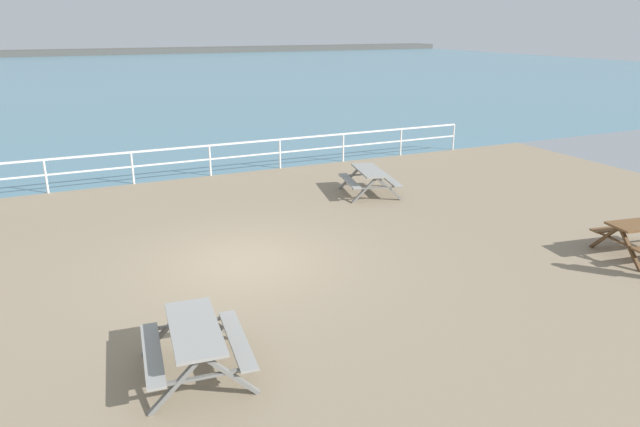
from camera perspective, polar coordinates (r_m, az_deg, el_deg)
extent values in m
cube|color=gray|center=(12.86, -7.43, -5.17)|extent=(30.00, 24.00, 0.20)
cube|color=teal|center=(64.34, -22.35, 12.50)|extent=(142.00, 90.00, 0.01)
cube|color=#4C4C47|center=(107.22, -23.82, 14.11)|extent=(142.00, 6.00, 1.80)
cube|color=white|center=(19.75, -14.51, 6.21)|extent=(23.00, 0.06, 0.06)
cube|color=white|center=(19.85, -14.41, 4.87)|extent=(23.00, 0.05, 0.05)
cylinder|color=white|center=(19.57, -25.46, 3.31)|extent=(0.07, 0.07, 1.05)
cylinder|color=white|center=(19.68, -18.04, 4.28)|extent=(0.07, 0.07, 1.05)
cylinder|color=white|center=(20.12, -10.82, 5.15)|extent=(0.07, 0.07, 1.05)
cylinder|color=white|center=(20.87, -3.99, 5.89)|extent=(0.07, 0.07, 1.05)
cylinder|color=white|center=(21.89, 2.30, 6.51)|extent=(0.07, 0.07, 1.05)
cylinder|color=white|center=(23.15, 7.98, 6.99)|extent=(0.07, 0.07, 1.05)
cylinder|color=white|center=(24.61, 13.04, 7.37)|extent=(0.07, 0.07, 1.05)
cube|color=gray|center=(17.58, 4.94, 4.27)|extent=(1.08, 1.91, 0.05)
cube|color=gray|center=(17.49, 2.97, 3.22)|extent=(0.65, 1.81, 0.04)
cube|color=gray|center=(17.84, 6.82, 3.42)|extent=(0.65, 1.81, 0.04)
cube|color=slate|center=(18.29, 3.08, 3.66)|extent=(0.79, 0.25, 0.79)
cube|color=slate|center=(18.50, 5.32, 3.77)|extent=(0.79, 0.25, 0.79)
cube|color=slate|center=(18.38, 4.21, 3.85)|extent=(1.48, 0.39, 0.04)
cube|color=slate|center=(16.85, 4.45, 2.35)|extent=(0.79, 0.25, 0.79)
cube|color=slate|center=(17.07, 6.87, 2.48)|extent=(0.79, 0.25, 0.79)
cube|color=slate|center=(16.94, 5.67, 2.56)|extent=(1.48, 0.39, 0.04)
cube|color=gray|center=(8.77, -12.30, -11.01)|extent=(0.88, 1.86, 0.05)
cube|color=gray|center=(8.89, -16.23, -13.16)|extent=(0.44, 1.82, 0.04)
cube|color=gray|center=(8.99, -8.17, -12.18)|extent=(0.44, 1.82, 0.04)
cube|color=slate|center=(9.62, -15.01, -11.03)|extent=(0.80, 0.16, 0.79)
cube|color=slate|center=(9.67, -10.52, -10.50)|extent=(0.80, 0.16, 0.79)
cube|color=slate|center=(9.61, -12.77, -10.54)|extent=(1.50, 0.21, 0.04)
cube|color=slate|center=(8.28, -14.08, -16.14)|extent=(0.80, 0.16, 0.79)
cube|color=slate|center=(8.34, -8.77, -15.46)|extent=(0.80, 0.16, 0.79)
cube|color=slate|center=(8.28, -11.43, -15.56)|extent=(1.50, 0.21, 0.04)
cube|color=brown|center=(15.25, 27.94, -1.22)|extent=(1.82, 0.53, 0.04)
cube|color=#50351E|center=(14.58, 26.32, -2.11)|extent=(0.20, 0.80, 0.79)
cube|color=#50351E|center=(14.08, 28.32, -3.11)|extent=(0.20, 0.80, 0.79)
cube|color=#50351E|center=(14.31, 27.33, -2.43)|extent=(0.29, 1.49, 0.04)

